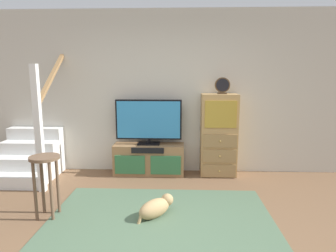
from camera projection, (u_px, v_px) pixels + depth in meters
The scene contains 10 objects.
ground_plane at pixel (156, 251), 2.83m from camera, with size 20.00×20.00×0.00m, color brown.
back_wall at pixel (167, 93), 5.01m from camera, with size 6.40×0.12×2.70m, color beige.
area_rug at pixel (161, 220), 3.42m from camera, with size 2.60×1.80×0.01m, color #4C664C.
media_console at pixel (149, 159), 4.95m from camera, with size 1.16×0.38×0.51m.
television at pixel (149, 121), 4.86m from camera, with size 1.08×0.22×0.74m.
side_cabinet at pixel (219, 135), 4.84m from camera, with size 0.58×0.38×1.35m.
desk_clock at pixel (222, 86), 4.68m from camera, with size 0.24×0.08×0.26m.
staircase at pixel (35, 151), 5.02m from camera, with size 1.00×1.36×2.20m.
bar_stool_near at pixel (45, 172), 3.42m from camera, with size 0.34×0.34×0.74m.
dog at pixel (156, 207), 3.50m from camera, with size 0.45×0.46×0.23m.
Camera 1 is at (0.22, -2.57, 1.68)m, focal length 31.70 mm.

